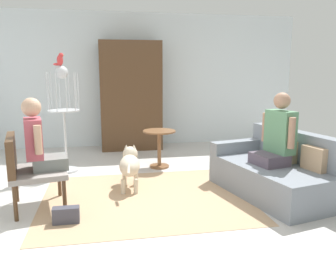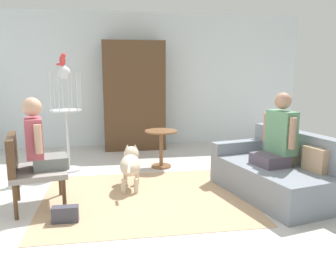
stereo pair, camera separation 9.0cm
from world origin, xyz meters
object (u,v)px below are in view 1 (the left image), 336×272
at_px(round_end_table, 159,143).
at_px(parrot, 60,60).
at_px(person_on_armchair, 39,141).
at_px(dog, 130,164).
at_px(armchair, 26,166).
at_px(person_on_couch, 277,136).
at_px(armoire_cabinet, 131,96).
at_px(couch, 276,172).
at_px(handbag, 66,215).
at_px(bird_cage_stand, 64,111).

xyz_separation_m(round_end_table, parrot, (-1.48, 0.05, 1.32)).
height_order(person_on_armchair, parrot, parrot).
height_order(dog, parrot, parrot).
distance_m(armchair, round_end_table, 2.27).
height_order(person_on_couch, armoire_cabinet, armoire_cabinet).
relative_size(round_end_table, armoire_cabinet, 0.29).
height_order(armchair, person_on_couch, person_on_couch).
height_order(person_on_armchair, round_end_table, person_on_armchair).
bearing_deg(person_on_armchair, person_on_couch, -2.20).
relative_size(couch, armchair, 2.08).
bearing_deg(person_on_couch, handbag, -171.26).
bearing_deg(parrot, dog, -46.62).
xyz_separation_m(armchair, person_on_armchair, (0.14, 0.03, 0.27)).
xyz_separation_m(round_end_table, bird_cage_stand, (-1.47, 0.05, 0.56)).
bearing_deg(handbag, parrot, 95.47).
relative_size(dog, handbag, 3.09).
bearing_deg(person_on_couch, armchair, 178.48).
bearing_deg(parrot, person_on_armchair, -94.70).
xyz_separation_m(person_on_couch, person_on_armchair, (-2.84, 0.11, 0.02)).
xyz_separation_m(bird_cage_stand, handbag, (0.18, -1.96, -0.87)).
xyz_separation_m(couch, person_on_armchair, (-2.87, 0.08, 0.50)).
bearing_deg(bird_cage_stand, armchair, -100.50).
relative_size(bird_cage_stand, armoire_cabinet, 0.77).
height_order(armchair, parrot, parrot).
bearing_deg(parrot, person_on_couch, -30.05).
relative_size(couch, person_on_couch, 2.00).
xyz_separation_m(couch, handbag, (-2.56, -0.42, -0.19)).
bearing_deg(armchair, armoire_cabinet, 64.25).
height_order(armchair, person_on_armchair, person_on_armchair).
bearing_deg(handbag, person_on_armchair, 121.75).
relative_size(couch, person_on_armchair, 2.19).
bearing_deg(dog, armoire_cabinet, 84.67).
distance_m(armoire_cabinet, handbag, 3.68).
bearing_deg(armoire_cabinet, person_on_couch, -62.61).
bearing_deg(parrot, round_end_table, -2.00).
distance_m(dog, handbag, 1.25).
height_order(dog, armoire_cabinet, armoire_cabinet).
bearing_deg(couch, parrot, 150.67).
bearing_deg(handbag, round_end_table, 55.91).
bearing_deg(handbag, couch, 9.28).
height_order(person_on_couch, dog, person_on_couch).
height_order(round_end_table, dog, round_end_table).
bearing_deg(armchair, round_end_table, 39.58).
distance_m(bird_cage_stand, handbag, 2.16).
height_order(couch, round_end_table, couch).
xyz_separation_m(round_end_table, armoire_cabinet, (-0.33, 1.50, 0.66)).
bearing_deg(bird_cage_stand, person_on_armchair, -95.20).
xyz_separation_m(dog, parrot, (-0.93, 0.98, 1.39)).
bearing_deg(handbag, dog, 52.93).
relative_size(couch, parrot, 9.37).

